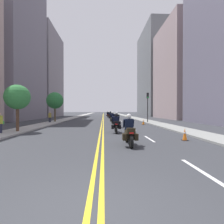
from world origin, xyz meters
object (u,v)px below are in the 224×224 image
object	(u,v)px
motorcycle_5	(110,116)
traffic_light_near	(148,102)
motorcycle_2	(117,121)
street_tree_0	(17,97)
street_tree_1	(55,101)
traffic_cone_0	(143,122)
motorcycle_0	(129,133)
pedestrian_0	(50,117)
motorcycle_3	(113,119)
traffic_cone_1	(185,134)
pedestrian_1	(0,123)
motorcycle_7	(108,115)
motorcycle_1	(116,125)
motorcycle_4	(112,117)
motorcycle_6	(109,115)

from	to	relation	value
motorcycle_5	traffic_light_near	distance (m)	10.06
motorcycle_2	street_tree_0	distance (m)	9.62
street_tree_1	traffic_cone_0	bearing A→B (deg)	-22.21
motorcycle_2	motorcycle_5	world-z (taller)	motorcycle_2
motorcycle_0	pedestrian_0	bearing A→B (deg)	118.77
street_tree_0	traffic_light_near	bearing A→B (deg)	38.47
motorcycle_3	street_tree_0	xyz separation A→B (m)	(-8.27, -9.29, 2.24)
traffic_cone_1	street_tree_1	xyz separation A→B (m)	(-12.34, 16.91, 2.93)
pedestrian_1	street_tree_0	size ratio (longest dim) A/B	0.42
motorcycle_0	motorcycle_7	world-z (taller)	same
traffic_light_near	motorcycle_1	bearing A→B (deg)	-115.78
pedestrian_1	motorcycle_3	bearing A→B (deg)	-0.78
traffic_light_near	street_tree_0	size ratio (longest dim) A/B	1.12
motorcycle_0	motorcycle_4	size ratio (longest dim) A/B	1.03
motorcycle_5	motorcycle_6	xyz separation A→B (m)	(-0.09, 5.70, -0.00)
motorcycle_5	pedestrian_1	distance (m)	22.20
motorcycle_6	street_tree_1	xyz separation A→B (m)	(-8.64, -12.19, 2.64)
pedestrian_0	traffic_cone_0	bearing A→B (deg)	178.29
motorcycle_3	pedestrian_0	distance (m)	9.06
motorcycle_2	street_tree_1	size ratio (longest dim) A/B	0.50
motorcycle_6	pedestrian_1	size ratio (longest dim) A/B	1.31
motorcycle_3	motorcycle_4	size ratio (longest dim) A/B	0.95
motorcycle_5	pedestrian_1	bearing A→B (deg)	-115.10
motorcycle_0	motorcycle_6	world-z (taller)	motorcycle_0
motorcycle_1	motorcycle_2	size ratio (longest dim) A/B	0.95
motorcycle_5	traffic_cone_1	world-z (taller)	motorcycle_5
motorcycle_0	traffic_cone_0	xyz separation A→B (m)	(3.73, 13.16, -0.32)
pedestrian_0	street_tree_0	xyz separation A→B (m)	(0.65, -10.86, 2.03)
motorcycle_1	street_tree_0	bearing A→B (deg)	177.45
pedestrian_0	street_tree_1	distance (m)	2.98
motorcycle_5	street_tree_1	xyz separation A→B (m)	(-8.73, -6.49, 2.64)
motorcycle_1	traffic_light_near	distance (m)	12.67
motorcycle_3	traffic_cone_0	distance (m)	4.27
motorcycle_3	pedestrian_0	bearing A→B (deg)	167.43
motorcycle_1	motorcycle_6	xyz separation A→B (m)	(0.20, 25.24, 0.02)
motorcycle_3	traffic_cone_1	distance (m)	14.16
motorcycle_2	motorcycle_3	size ratio (longest dim) A/B	1.07
motorcycle_2	pedestrian_1	world-z (taller)	motorcycle_2
motorcycle_5	motorcycle_7	size ratio (longest dim) A/B	1.00
pedestrian_1	street_tree_1	distance (m)	13.98
motorcycle_5	traffic_light_near	xyz separation A→B (m)	(5.11, -8.34, 2.37)
street_tree_0	street_tree_1	size ratio (longest dim) A/B	0.86
motorcycle_2	motorcycle_7	world-z (taller)	motorcycle_2
pedestrian_0	street_tree_1	xyz separation A→B (m)	(0.27, 1.69, 2.45)
motorcycle_1	street_tree_0	distance (m)	8.37
traffic_cone_0	motorcycle_6	bearing A→B (deg)	102.54
motorcycle_1	motorcycle_3	xyz separation A→B (m)	(0.22, 9.80, 0.01)
motorcycle_4	traffic_cone_0	world-z (taller)	motorcycle_4
motorcycle_7	pedestrian_1	size ratio (longest dim) A/B	1.30
street_tree_0	pedestrian_1	bearing A→B (deg)	-120.64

